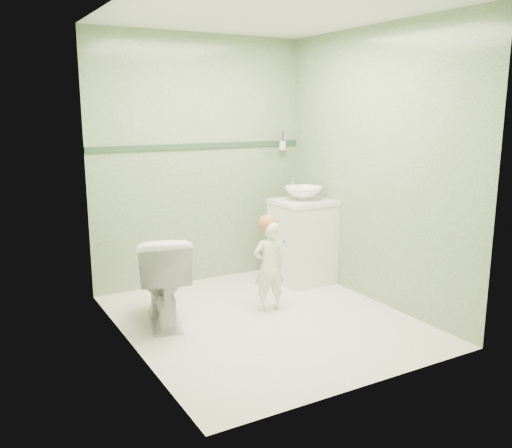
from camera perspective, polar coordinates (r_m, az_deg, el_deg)
ground at (r=4.56m, az=0.94°, el=-9.98°), size 2.50×2.50×0.00m
room_shell at (r=4.26m, az=1.00°, el=5.17°), size 2.50×2.54×2.40m
trim_stripe at (r=5.34m, az=-5.82°, el=8.13°), size 2.20×0.02×0.05m
vanity at (r=5.43m, az=4.86°, el=-1.95°), size 0.52×0.50×0.80m
counter at (r=5.34m, az=4.94°, el=2.32°), size 0.54×0.52×0.04m
basin at (r=5.33m, az=4.95°, el=3.21°), size 0.37×0.37×0.13m
faucet at (r=5.47m, az=3.87°, el=4.30°), size 0.03×0.13×0.18m
cup_holder at (r=5.71m, az=2.71°, el=8.22°), size 0.26×0.07×0.21m
toilet at (r=4.45m, az=-9.76°, el=-5.66°), size 0.58×0.80×0.74m
toddler at (r=4.65m, az=1.38°, el=-4.42°), size 0.31×0.22×0.78m
hair_cap at (r=4.58m, az=1.24°, el=-0.06°), size 0.17×0.17×0.17m
teal_toothbrush at (r=4.50m, az=2.89°, el=-1.85°), size 0.11×0.14×0.08m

